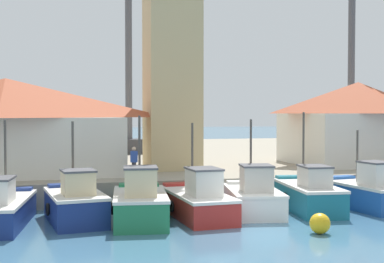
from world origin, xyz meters
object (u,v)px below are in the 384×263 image
(port_crane_far, at_px, (128,59))
(fishing_boat_mid_right, at_px, (253,197))
(warehouse_left, at_px, (6,125))
(warehouse_right, at_px, (358,122))
(fishing_boat_right_inner, at_px, (308,194))
(clock_tower, at_px, (172,29))
(mooring_buoy, at_px, (320,223))
(fishing_boat_left_outer, at_px, (2,209))
(fishing_boat_left_inner, at_px, (75,203))
(dock_worker_near_tower, at_px, (134,162))
(fishing_boat_center, at_px, (198,201))
(fishing_boat_mid_left, at_px, (140,203))
(fishing_boat_right_outer, at_px, (365,192))
(port_crane_near, at_px, (349,65))

(port_crane_far, bearing_deg, fishing_boat_mid_right, -82.69)
(warehouse_left, bearing_deg, warehouse_right, 2.33)
(fishing_boat_right_inner, relative_size, warehouse_left, 0.41)
(clock_tower, height_order, mooring_buoy, clock_tower)
(fishing_boat_left_outer, bearing_deg, fishing_boat_left_inner, 0.88)
(fishing_boat_mid_right, distance_m, fishing_boat_right_inner, 2.71)
(warehouse_right, bearing_deg, mooring_buoy, -126.30)
(fishing_boat_mid_right, height_order, dock_worker_near_tower, fishing_boat_mid_right)
(fishing_boat_center, distance_m, fishing_boat_right_inner, 5.33)
(fishing_boat_mid_left, distance_m, fishing_boat_right_outer, 10.78)
(fishing_boat_right_inner, distance_m, clock_tower, 13.02)
(fishing_boat_center, distance_m, mooring_buoy, 5.48)
(fishing_boat_mid_left, relative_size, fishing_boat_mid_right, 1.02)
(fishing_boat_mid_right, relative_size, dock_worker_near_tower, 2.87)
(fishing_boat_left_inner, bearing_deg, fishing_boat_right_outer, -0.53)
(fishing_boat_mid_left, bearing_deg, port_crane_near, 41.45)
(fishing_boat_left_inner, height_order, fishing_boat_center, fishing_boat_left_inner)
(warehouse_right, bearing_deg, fishing_boat_mid_right, -140.09)
(fishing_boat_right_inner, xyz_separation_m, clock_tower, (-4.49, 8.63, 8.66))
(fishing_boat_left_outer, distance_m, port_crane_near, 31.48)
(clock_tower, relative_size, warehouse_right, 1.95)
(mooring_buoy, bearing_deg, fishing_boat_mid_left, 149.43)
(fishing_boat_right_outer, height_order, port_crane_near, port_crane_near)
(port_crane_near, bearing_deg, fishing_boat_left_inner, -143.12)
(fishing_boat_center, bearing_deg, fishing_boat_right_inner, 2.92)
(fishing_boat_left_outer, relative_size, dock_worker_near_tower, 3.34)
(fishing_boat_mid_left, bearing_deg, warehouse_left, 123.58)
(fishing_boat_mid_left, bearing_deg, fishing_boat_right_inner, 5.62)
(mooring_buoy, bearing_deg, fishing_boat_mid_right, 102.47)
(fishing_boat_left_inner, relative_size, warehouse_left, 0.35)
(warehouse_left, height_order, port_crane_far, port_crane_far)
(clock_tower, distance_m, warehouse_right, 13.71)
(fishing_boat_mid_right, distance_m, mooring_buoy, 4.46)
(fishing_boat_left_inner, xyz_separation_m, dock_worker_near_tower, (3.03, 4.19, 1.24))
(fishing_boat_left_inner, height_order, port_crane_far, port_crane_far)
(fishing_boat_right_inner, distance_m, dock_worker_near_tower, 8.59)
(fishing_boat_center, xyz_separation_m, port_crane_near, (17.42, 17.15, 7.72))
(fishing_boat_mid_left, height_order, port_crane_far, port_crane_far)
(fishing_boat_right_outer, xyz_separation_m, dock_worker_near_tower, (-10.28, 4.32, 1.26))
(warehouse_left, relative_size, warehouse_right, 1.42)
(fishing_boat_mid_left, distance_m, warehouse_right, 18.93)
(fishing_boat_mid_left, height_order, warehouse_left, warehouse_left)
(fishing_boat_left_inner, relative_size, warehouse_right, 0.50)
(fishing_boat_mid_right, relative_size, clock_tower, 0.27)
(port_crane_near, bearing_deg, clock_tower, -153.55)
(fishing_boat_left_outer, distance_m, port_crane_far, 23.88)
(fishing_boat_right_inner, xyz_separation_m, warehouse_right, (8.06, 8.94, 3.15))
(fishing_boat_left_outer, bearing_deg, warehouse_left, 93.37)
(warehouse_right, bearing_deg, dock_worker_near_tower, -162.87)
(fishing_boat_left_outer, xyz_separation_m, mooring_buoy, (11.53, -4.34, -0.31))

